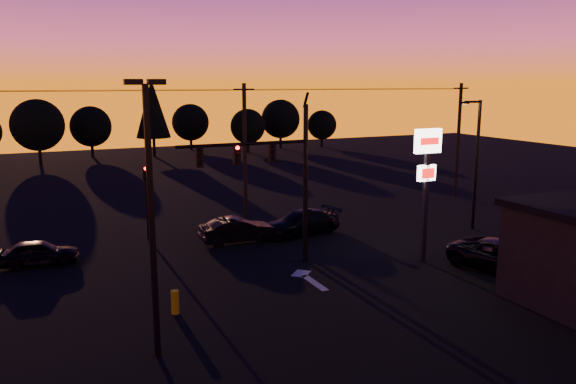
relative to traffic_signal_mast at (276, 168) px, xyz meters
The scene contains 22 objects.
ground 6.35m from the traffic_signal_mast, 88.59° to the right, with size 120.00×120.00×0.00m, color black.
lane_arrow 5.48m from the traffic_signal_mast, 75.57° to the right, with size 1.20×3.10×0.01m.
traffic_signal_mast is the anchor object (origin of this frame).
secondary_signal 9.19m from the traffic_signal_mast, 123.19° to the left, with size 0.30×0.31×4.35m.
parking_lot_light 10.19m from the traffic_signal_mast, 136.63° to the right, with size 1.25×0.30×9.14m.
pylon_sign 7.52m from the traffic_signal_mast, 19.36° to the right, with size 1.50×0.28×6.80m.
streetlight 14.10m from the traffic_signal_mast, ahead, with size 1.55×0.35×8.00m.
utility_pole_1 10.23m from the traffic_signal_mast, 78.16° to the left, with size 1.40×0.26×9.00m.
utility_pole_2 22.45m from the traffic_signal_mast, 26.47° to the left, with size 1.40×0.26×9.00m.
power_wires 10.85m from the traffic_signal_mast, 78.16° to the left, with size 36.00×1.22×0.07m.
bollard 8.40m from the traffic_signal_mast, 147.96° to the right, with size 0.32×0.32×0.96m, color #A59A08.
tree_2 45.11m from the traffic_signal_mast, 102.68° to the left, with size 5.77×5.78×7.26m.
tree_3 48.18m from the traffic_signal_mast, 94.65° to the left, with size 4.95×4.95×6.22m.
tree_4 45.12m from the traffic_signal_mast, 86.06° to the left, with size 4.18×4.18×9.50m.
tree_5 50.84m from the traffic_signal_mast, 79.69° to the left, with size 4.95×4.95×6.22m.
tree_6 46.55m from the traffic_signal_mast, 71.06° to the left, with size 4.54×4.54×5.71m.
tree_7 51.53m from the traffic_signal_mast, 65.83° to the left, with size 5.36×5.36×6.74m.
tree_8 53.43m from the traffic_signal_mast, 59.50° to the left, with size 4.12×4.12×5.19m.
car_left 12.68m from the traffic_signal_mast, 155.00° to the left, with size 1.53×3.80×1.29m, color black.
car_mid 6.43m from the traffic_signal_mast, 93.81° to the left, with size 1.51×4.32×1.42m, color black.
car_right 7.39m from the traffic_signal_mast, 52.43° to the left, with size 2.04×5.02×1.46m, color black.
suv_parked 11.85m from the traffic_signal_mast, 29.51° to the right, with size 2.47×5.37×1.49m, color black.
Camera 1 is at (-10.82, -20.71, 9.03)m, focal length 35.00 mm.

